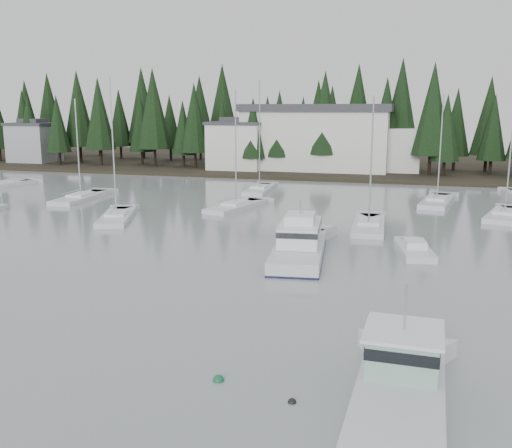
{
  "coord_description": "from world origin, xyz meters",
  "views": [
    {
      "loc": [
        12.32,
        -13.76,
        10.82
      ],
      "look_at": [
        0.96,
        25.3,
        2.5
      ],
      "focal_mm": 40.0,
      "sensor_mm": 36.0,
      "label": 1
    }
  ],
  "objects_px": {
    "house_far_west": "(34,141)",
    "runabout_1": "(415,252)",
    "harbor_inn": "(328,138)",
    "sailboat_8": "(236,208)",
    "sailboat_12": "(437,203)",
    "sailboat_2": "(259,190)",
    "lobster_boat_teal": "(399,395)",
    "house_west": "(237,145)",
    "sailboat_1": "(81,199)",
    "sailboat_4": "(0,186)",
    "sailboat_0": "(117,219)",
    "sailboat_10": "(369,227)",
    "cabin_cruiser_center": "(299,247)",
    "sailboat_5": "(505,217)"
  },
  "relations": [
    {
      "from": "house_west",
      "to": "sailboat_8",
      "type": "height_order",
      "value": "sailboat_8"
    },
    {
      "from": "sailboat_5",
      "to": "sailboat_8",
      "type": "relative_size",
      "value": 0.99
    },
    {
      "from": "house_west",
      "to": "house_far_west",
      "type": "bearing_deg",
      "value": 177.27
    },
    {
      "from": "harbor_inn",
      "to": "sailboat_5",
      "type": "bearing_deg",
      "value": -56.11
    },
    {
      "from": "house_far_west",
      "to": "sailboat_12",
      "type": "relative_size",
      "value": 0.66
    },
    {
      "from": "harbor_inn",
      "to": "cabin_cruiser_center",
      "type": "relative_size",
      "value": 2.53
    },
    {
      "from": "sailboat_2",
      "to": "sailboat_4",
      "type": "bearing_deg",
      "value": 94.87
    },
    {
      "from": "sailboat_5",
      "to": "runabout_1",
      "type": "height_order",
      "value": "sailboat_5"
    },
    {
      "from": "sailboat_5",
      "to": "sailboat_8",
      "type": "height_order",
      "value": "sailboat_8"
    },
    {
      "from": "sailboat_5",
      "to": "sailboat_2",
      "type": "bearing_deg",
      "value": 84.41
    },
    {
      "from": "sailboat_10",
      "to": "runabout_1",
      "type": "relative_size",
      "value": 1.94
    },
    {
      "from": "cabin_cruiser_center",
      "to": "sailboat_10",
      "type": "xyz_separation_m",
      "value": [
        4.0,
        11.74,
        -0.67
      ]
    },
    {
      "from": "sailboat_10",
      "to": "sailboat_8",
      "type": "bearing_deg",
      "value": 63.44
    },
    {
      "from": "house_far_west",
      "to": "sailboat_2",
      "type": "bearing_deg",
      "value": -23.88
    },
    {
      "from": "sailboat_1",
      "to": "sailboat_2",
      "type": "height_order",
      "value": "sailboat_2"
    },
    {
      "from": "sailboat_4",
      "to": "sailboat_8",
      "type": "bearing_deg",
      "value": -83.88
    },
    {
      "from": "house_west",
      "to": "sailboat_8",
      "type": "xyz_separation_m",
      "value": [
        11.11,
        -34.46,
        -4.58
      ]
    },
    {
      "from": "runabout_1",
      "to": "sailboat_10",
      "type": "bearing_deg",
      "value": 15.87
    },
    {
      "from": "sailboat_2",
      "to": "sailboat_5",
      "type": "xyz_separation_m",
      "value": [
        28.73,
        -10.82,
        -0.02
      ]
    },
    {
      "from": "sailboat_4",
      "to": "sailboat_8",
      "type": "relative_size",
      "value": 1.09
    },
    {
      "from": "sailboat_12",
      "to": "house_far_west",
      "type": "bearing_deg",
      "value": 78.74
    },
    {
      "from": "house_west",
      "to": "sailboat_10",
      "type": "xyz_separation_m",
      "value": [
        25.98,
        -40.81,
        -4.59
      ]
    },
    {
      "from": "lobster_boat_teal",
      "to": "sailboat_5",
      "type": "height_order",
      "value": "sailboat_5"
    },
    {
      "from": "sailboat_1",
      "to": "sailboat_8",
      "type": "xyz_separation_m",
      "value": [
        19.87,
        -0.75,
        0.01
      ]
    },
    {
      "from": "house_west",
      "to": "sailboat_1",
      "type": "distance_m",
      "value": 35.13
    },
    {
      "from": "sailboat_8",
      "to": "sailboat_12",
      "type": "xyz_separation_m",
      "value": [
        21.16,
        9.83,
        -0.01
      ]
    },
    {
      "from": "sailboat_0",
      "to": "sailboat_10",
      "type": "relative_size",
      "value": 1.14
    },
    {
      "from": "sailboat_2",
      "to": "sailboat_0",
      "type": "bearing_deg",
      "value": 155.42
    },
    {
      "from": "sailboat_5",
      "to": "sailboat_12",
      "type": "bearing_deg",
      "value": 56.74
    },
    {
      "from": "sailboat_12",
      "to": "sailboat_10",
      "type": "bearing_deg",
      "value": 167.22
    },
    {
      "from": "sailboat_8",
      "to": "sailboat_10",
      "type": "xyz_separation_m",
      "value": [
        14.87,
        -6.35,
        -0.01
      ]
    },
    {
      "from": "cabin_cruiser_center",
      "to": "sailboat_4",
      "type": "xyz_separation_m",
      "value": [
        -47.98,
        25.61,
        -0.65
      ]
    },
    {
      "from": "sailboat_8",
      "to": "sailboat_10",
      "type": "distance_m",
      "value": 16.17
    },
    {
      "from": "sailboat_0",
      "to": "sailboat_10",
      "type": "bearing_deg",
      "value": -104.37
    },
    {
      "from": "lobster_boat_teal",
      "to": "sailboat_0",
      "type": "bearing_deg",
      "value": 45.02
    },
    {
      "from": "sailboat_10",
      "to": "sailboat_5",
      "type": "bearing_deg",
      "value": -58.03
    },
    {
      "from": "harbor_inn",
      "to": "house_far_west",
      "type": "bearing_deg",
      "value": -178.65
    },
    {
      "from": "sailboat_4",
      "to": "runabout_1",
      "type": "distance_m",
      "value": 60.47
    },
    {
      "from": "house_far_west",
      "to": "sailboat_12",
      "type": "distance_m",
      "value": 79.02
    },
    {
      "from": "harbor_inn",
      "to": "sailboat_1",
      "type": "height_order",
      "value": "sailboat_1"
    },
    {
      "from": "lobster_boat_teal",
      "to": "runabout_1",
      "type": "relative_size",
      "value": 1.43
    },
    {
      "from": "harbor_inn",
      "to": "sailboat_12",
      "type": "xyz_separation_m",
      "value": [
        17.22,
        -27.98,
        -5.72
      ]
    },
    {
      "from": "sailboat_2",
      "to": "house_far_west",
      "type": "bearing_deg",
      "value": 61.58
    },
    {
      "from": "sailboat_8",
      "to": "sailboat_1",
      "type": "bearing_deg",
      "value": 101.51
    },
    {
      "from": "sailboat_10",
      "to": "sailboat_12",
      "type": "bearing_deg",
      "value": -24.68
    },
    {
      "from": "sailboat_4",
      "to": "harbor_inn",
      "type": "bearing_deg",
      "value": -36.01
    },
    {
      "from": "sailboat_1",
      "to": "sailboat_12",
      "type": "xyz_separation_m",
      "value": [
        41.03,
        9.07,
        0.0
      ]
    },
    {
      "from": "sailboat_8",
      "to": "sailboat_0",
      "type": "bearing_deg",
      "value": 147.78
    },
    {
      "from": "lobster_boat_teal",
      "to": "sailboat_12",
      "type": "relative_size",
      "value": 0.71
    },
    {
      "from": "house_far_west",
      "to": "runabout_1",
      "type": "bearing_deg",
      "value": -35.39
    }
  ]
}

